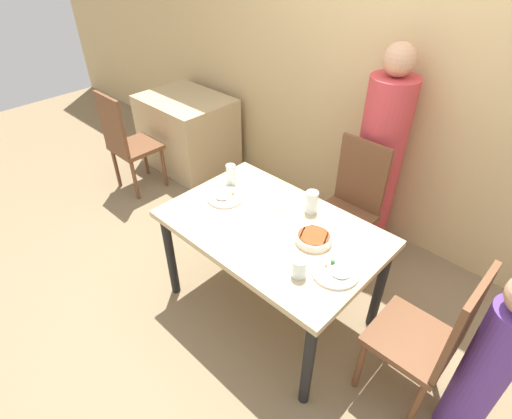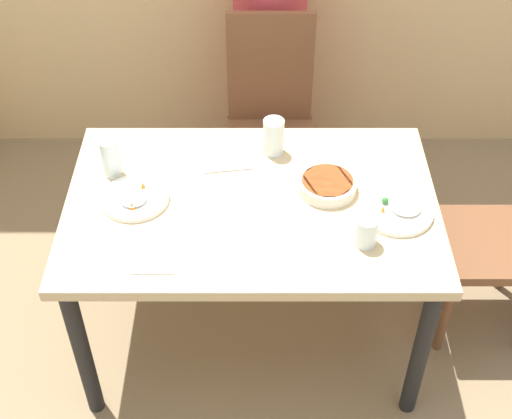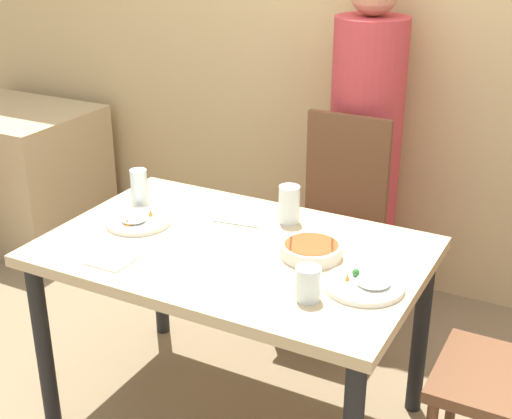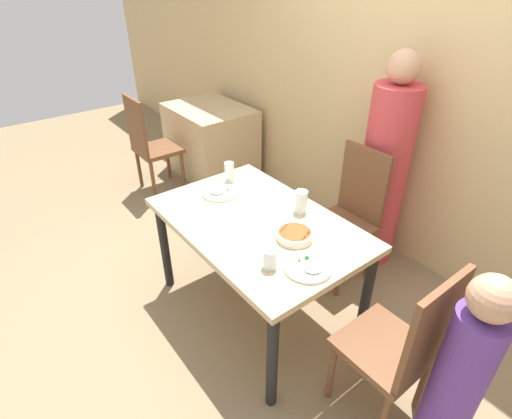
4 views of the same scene
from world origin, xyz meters
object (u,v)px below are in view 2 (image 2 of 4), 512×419
Objects in this scene: chair_adult_spot at (268,120)px; person_adult at (268,40)px; plate_rice_adult at (397,210)px; glass_water_tall at (364,231)px; bowl_curry at (326,184)px.

chair_adult_spot is 0.62× the size of person_adult.
plate_rice_adult is (0.42, -1.16, 0.01)m from person_adult.
glass_water_tall is (0.29, -0.98, 0.26)m from chair_adult_spot.
plate_rice_adult is (0.23, -0.12, -0.01)m from bowl_curry.
bowl_curry is (0.19, -1.04, 0.02)m from person_adult.
chair_adult_spot reaches higher than glass_water_tall.
chair_adult_spot reaches higher than bowl_curry.
glass_water_tall is at bearing -68.42° from bowl_curry.
bowl_curry is 0.28m from glass_water_tall.
bowl_curry is at bearing 153.14° from plate_rice_adult.
chair_adult_spot is 0.77m from bowl_curry.
person_adult reaches higher than plate_rice_adult.
chair_adult_spot reaches higher than plate_rice_adult.
person_adult reaches higher than chair_adult_spot.
glass_water_tall is at bearing -132.09° from plate_rice_adult.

